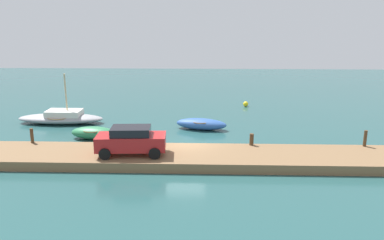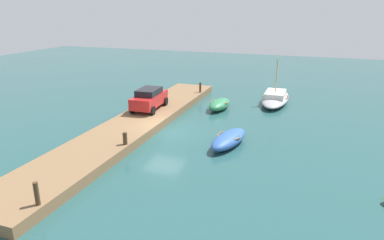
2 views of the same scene
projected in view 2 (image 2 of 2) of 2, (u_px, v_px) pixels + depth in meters
name	position (u px, v px, depth m)	size (l,w,h in m)	color
ground_plane	(164.00, 131.00, 23.20)	(84.00, 84.00, 0.00)	#234C4C
dock_platform	(136.00, 124.00, 23.79)	(24.52, 3.58, 0.54)	brown
rowboat_green	(220.00, 104.00, 28.07)	(3.22, 1.67, 0.84)	#2D7A4C
rowboat_blue	(229.00, 139.00, 20.71)	(3.96, 2.10, 0.82)	#2D569E
sailboat_grey	(275.00, 98.00, 30.09)	(6.65, 2.22, 3.91)	#939399
mooring_post_west	(200.00, 87.00, 31.43)	(0.19, 0.19, 0.90)	#47331E
mooring_post_mid_west	(125.00, 138.00, 19.50)	(0.25, 0.25, 0.70)	#47331E
mooring_post_mid_east	(37.00, 194.00, 13.46)	(0.19, 0.19, 0.97)	#47331E
parked_car	(149.00, 98.00, 26.12)	(3.90, 2.04, 1.58)	#B21E1E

